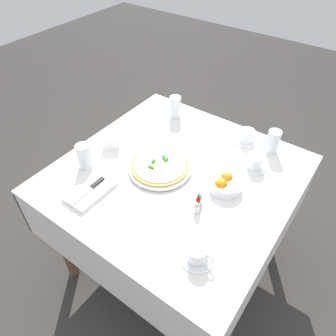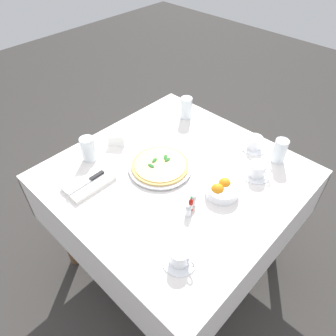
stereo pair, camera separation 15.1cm
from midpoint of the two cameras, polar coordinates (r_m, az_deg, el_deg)
name	(u,v)px [view 1 (the left image)]	position (r m, az deg, el deg)	size (l,w,h in m)	color
ground_plane	(174,258)	(2.11, -1.02, -15.98)	(8.00, 8.00, 0.00)	#33302D
dining_table	(176,192)	(1.61, -1.28, -4.54)	(1.07, 1.07, 0.75)	white
pizza_plate	(160,168)	(1.53, -4.31, -0.08)	(0.31, 0.31, 0.02)	white
pizza	(160,166)	(1.52, -4.34, 0.31)	(0.28, 0.28, 0.02)	#DBAD60
coffee_cup_near_left	(198,254)	(1.19, 1.65, -15.50)	(0.13, 0.13, 0.07)	white
coffee_cup_far_left	(247,136)	(1.71, 11.56, 5.51)	(0.13, 0.13, 0.07)	white
coffee_cup_near_right	(254,162)	(1.56, 12.67, 0.90)	(0.13, 0.13, 0.07)	white
water_glass_far_right	(175,108)	(1.86, -1.06, 10.63)	(0.07, 0.07, 0.13)	white
water_glass_left_edge	(272,143)	(1.66, 15.88, 4.30)	(0.07, 0.07, 0.12)	white
water_glass_back_corner	(85,157)	(1.58, -17.47, 1.74)	(0.07, 0.07, 0.13)	white
napkin_folded	(90,191)	(1.48, -16.69, -4.11)	(0.22, 0.13, 0.02)	white
dinner_knife	(89,189)	(1.47, -16.87, -3.80)	(0.20, 0.02, 0.01)	silver
citrus_bowl	(225,184)	(1.43, 7.22, -2.98)	(0.15, 0.15, 0.07)	white
hot_sauce_bottle	(198,202)	(1.34, 2.25, -6.25)	(0.02, 0.02, 0.08)	#B7140F
salt_shaker	(196,208)	(1.33, 1.91, -7.44)	(0.03, 0.03, 0.06)	white
pepper_shaker	(199,198)	(1.37, 2.55, -5.59)	(0.03, 0.03, 0.06)	white
menu_card	(110,146)	(1.66, -12.97, 3.75)	(0.06, 0.07, 0.06)	white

